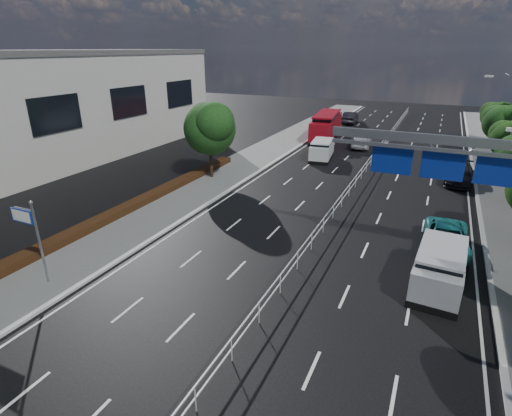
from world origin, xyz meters
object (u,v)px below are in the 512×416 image
at_px(near_car_dark, 350,117).
at_px(parked_car_dark, 460,174).
at_px(white_minivan, 322,150).
at_px(parked_car_teal, 446,238).
at_px(red_bus, 326,125).
at_px(overhead_gantry, 460,162).
at_px(silver_minivan, 440,268).
at_px(toilet_sign, 30,227).
at_px(near_car_silver, 362,140).

xyz_separation_m(near_car_dark, parked_car_dark, (14.79, -25.07, -0.10)).
height_order(white_minivan, parked_car_teal, white_minivan).
xyz_separation_m(red_bus, parked_car_teal, (14.38, -26.68, -0.93)).
distance_m(white_minivan, parked_car_teal, 20.21).
height_order(overhead_gantry, red_bus, overhead_gantry).
bearing_deg(white_minivan, parked_car_teal, -61.37).
relative_size(overhead_gantry, white_minivan, 2.14).
relative_size(overhead_gantry, near_car_dark, 1.99).
bearing_deg(parked_car_dark, red_bus, 143.45).
height_order(white_minivan, silver_minivan, silver_minivan).
height_order(white_minivan, near_car_dark, white_minivan).
bearing_deg(overhead_gantry, silver_minivan, -92.94).
bearing_deg(toilet_sign, overhead_gantry, 29.60).
bearing_deg(parked_car_dark, near_car_silver, 139.98).
xyz_separation_m(near_car_silver, parked_car_teal, (9.25, -23.42, -0.13)).
height_order(toilet_sign, red_bus, toilet_sign).
height_order(white_minivan, parked_car_dark, white_minivan).
distance_m(red_bus, near_car_silver, 6.13).
height_order(toilet_sign, near_car_silver, toilet_sign).
distance_m(toilet_sign, near_car_silver, 36.51).
bearing_deg(silver_minivan, parked_car_teal, 90.17).
bearing_deg(red_bus, parked_car_dark, -46.42).
distance_m(toilet_sign, parked_car_dark, 31.88).
bearing_deg(red_bus, silver_minivan, -71.55).
relative_size(red_bus, silver_minivan, 2.10).
relative_size(overhead_gantry, parked_car_dark, 1.99).
bearing_deg(white_minivan, near_car_silver, 61.76).
bearing_deg(white_minivan, silver_minivan, -68.03).
xyz_separation_m(white_minivan, near_car_dark, (-2.03, 22.51, -0.13)).
relative_size(toilet_sign, parked_car_dark, 0.84).
bearing_deg(red_bus, parked_car_teal, -67.73).
bearing_deg(overhead_gantry, parked_car_dark, 86.48).
distance_m(overhead_gantry, red_bus, 32.22).
distance_m(red_bus, silver_minivan, 34.05).
distance_m(silver_minivan, parked_car_teal, 4.32).
distance_m(parked_car_teal, parked_car_dark, 13.78).
bearing_deg(parked_car_teal, parked_car_dark, 84.52).
bearing_deg(red_bus, near_car_silver, -38.44).
bearing_deg(white_minivan, toilet_sign, -109.34).
distance_m(near_car_silver, silver_minivan, 29.14).
bearing_deg(white_minivan, red_bus, 95.70).
bearing_deg(white_minivan, overhead_gantry, -64.70).
bearing_deg(toilet_sign, red_bus, 84.90).
bearing_deg(near_car_silver, parked_car_teal, 107.99).
relative_size(silver_minivan, parked_car_dark, 1.00).
height_order(toilet_sign, white_minivan, toilet_sign).
relative_size(toilet_sign, near_car_dark, 0.84).
relative_size(near_car_silver, parked_car_teal, 0.96).
bearing_deg(near_car_dark, near_car_silver, 104.05).
bearing_deg(parked_car_teal, near_car_dark, 107.74).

